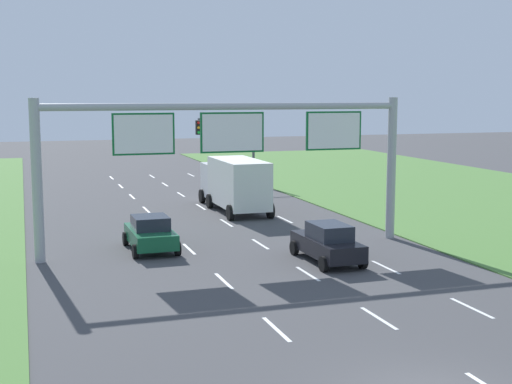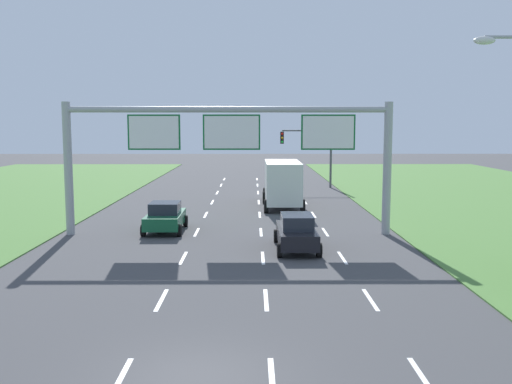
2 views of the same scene
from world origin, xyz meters
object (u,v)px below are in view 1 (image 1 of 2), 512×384
(car_mid_lane, at_px, (150,233))
(traffic_light_mast, at_px, (230,136))
(sign_gantry, at_px, (232,143))
(car_near_red, at_px, (328,243))
(box_truck, at_px, (234,183))

(car_mid_lane, distance_m, traffic_light_mast, 23.95)
(sign_gantry, relative_size, traffic_light_mast, 3.08)
(traffic_light_mast, bearing_deg, car_near_red, -96.97)
(sign_gantry, bearing_deg, box_truck, 73.00)
(car_mid_lane, height_order, traffic_light_mast, traffic_light_mast)
(car_near_red, xyz_separation_m, box_truck, (0.04, 14.24, 0.92))
(sign_gantry, bearing_deg, car_mid_lane, 166.59)
(car_near_red, height_order, car_mid_lane, car_near_red)
(box_truck, distance_m, traffic_light_mast, 12.50)
(car_near_red, height_order, box_truck, box_truck)
(car_near_red, xyz_separation_m, traffic_light_mast, (3.20, 26.15, 3.03))
(box_truck, xyz_separation_m, traffic_light_mast, (3.16, 11.91, 2.11))
(car_near_red, bearing_deg, car_mid_lane, 145.57)
(sign_gantry, bearing_deg, car_near_red, -49.75)
(sign_gantry, xyz_separation_m, traffic_light_mast, (6.37, 22.40, -1.06))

